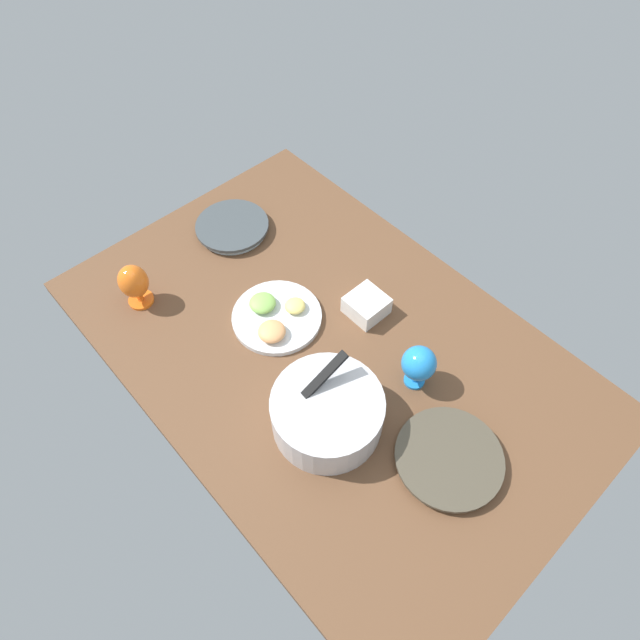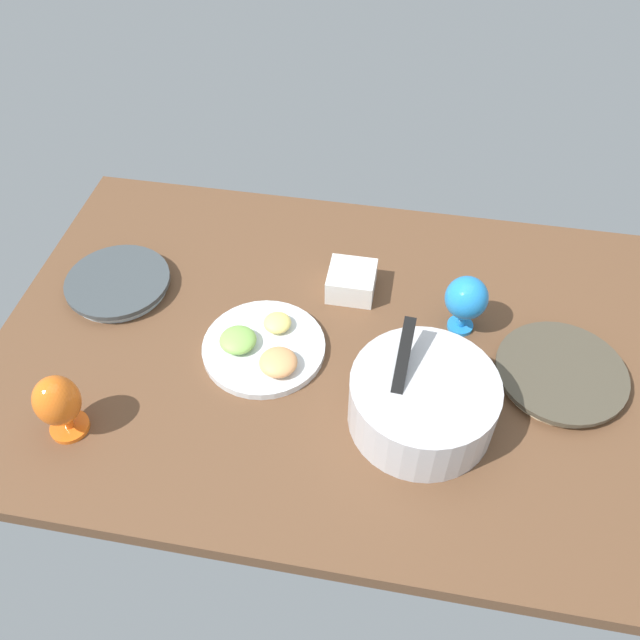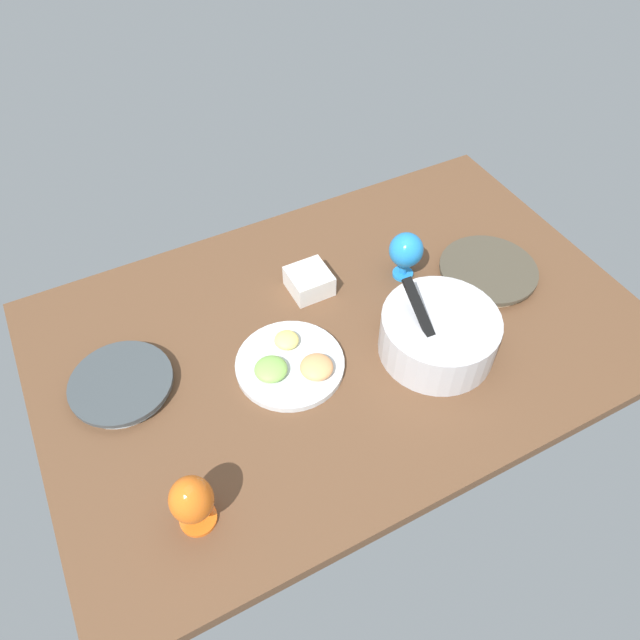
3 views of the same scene
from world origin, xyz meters
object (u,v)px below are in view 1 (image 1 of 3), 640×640
(hurricane_glass_blue, at_px, (419,364))
(square_bowl_white, at_px, (367,305))
(dinner_plate_right, at_px, (232,227))
(hurricane_glass_orange, at_px, (134,283))
(mixing_bowl, at_px, (327,412))
(fruit_platter, at_px, (276,316))
(dinner_plate_left, at_px, (449,459))

(hurricane_glass_blue, bearing_deg, square_bowl_white, -15.41)
(dinner_plate_right, relative_size, hurricane_glass_orange, 1.65)
(mixing_bowl, distance_m, fruit_platter, 0.38)
(dinner_plate_left, distance_m, square_bowl_white, 0.52)
(hurricane_glass_orange, bearing_deg, hurricane_glass_blue, -151.55)
(hurricane_glass_blue, bearing_deg, hurricane_glass_orange, 28.45)
(mixing_bowl, bearing_deg, hurricane_glass_blue, -105.23)
(mixing_bowl, height_order, fruit_platter, mixing_bowl)
(square_bowl_white, bearing_deg, mixing_bowl, 119.24)
(dinner_plate_right, distance_m, hurricane_glass_blue, 0.84)
(fruit_platter, relative_size, hurricane_glass_blue, 1.87)
(dinner_plate_right, relative_size, square_bowl_white, 2.26)
(dinner_plate_right, distance_m, hurricane_glass_orange, 0.41)
(hurricane_glass_blue, distance_m, square_bowl_white, 0.28)
(hurricane_glass_orange, bearing_deg, square_bowl_white, -135.85)
(dinner_plate_right, bearing_deg, fruit_platter, 161.35)
(dinner_plate_left, bearing_deg, hurricane_glass_blue, -27.37)
(dinner_plate_right, xyz_separation_m, fruit_platter, (-0.40, 0.13, 0.00))
(hurricane_glass_orange, height_order, square_bowl_white, hurricane_glass_orange)
(dinner_plate_left, relative_size, mixing_bowl, 0.95)
(hurricane_glass_orange, distance_m, square_bowl_white, 0.72)
(dinner_plate_left, height_order, dinner_plate_right, dinner_plate_right)
(fruit_platter, distance_m, hurricane_glass_blue, 0.47)
(dinner_plate_left, relative_size, square_bowl_white, 2.51)
(square_bowl_white, bearing_deg, hurricane_glass_blue, 164.59)
(fruit_platter, relative_size, square_bowl_white, 2.47)
(dinner_plate_right, xyz_separation_m, hurricane_glass_orange, (-0.05, 0.40, 0.07))
(fruit_platter, bearing_deg, hurricane_glass_orange, 37.90)
(mixing_bowl, height_order, hurricane_glass_blue, mixing_bowl)
(hurricane_glass_orange, bearing_deg, fruit_platter, -142.10)
(dinner_plate_right, bearing_deg, dinner_plate_left, 174.88)
(mixing_bowl, bearing_deg, square_bowl_white, -60.76)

